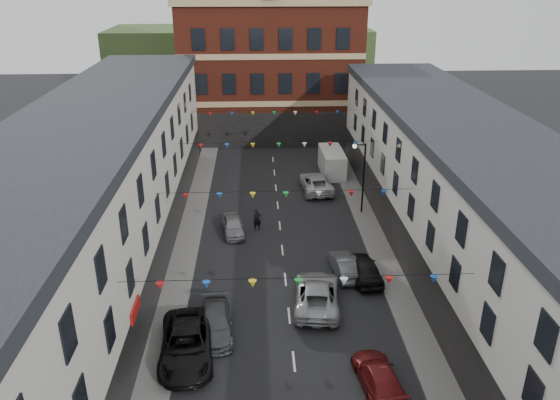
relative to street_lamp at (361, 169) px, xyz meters
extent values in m
plane|color=black|center=(-6.55, -14.00, -3.90)|extent=(160.00, 160.00, 0.00)
cube|color=#605E5B|center=(-13.45, -12.00, -3.83)|extent=(1.80, 64.00, 0.15)
cube|color=#605E5B|center=(0.35, -12.00, -3.83)|extent=(1.80, 64.00, 0.15)
cube|color=beige|center=(-18.35, -13.00, 1.10)|extent=(8.00, 56.00, 10.00)
cube|color=black|center=(-18.35, -13.00, 6.45)|extent=(8.40, 56.00, 0.70)
cube|color=black|center=(-14.30, -13.00, -2.30)|extent=(0.12, 56.00, 3.20)
cube|color=beige|center=(5.25, -13.00, 0.60)|extent=(8.00, 56.00, 9.00)
cube|color=black|center=(5.25, -13.00, 5.45)|extent=(8.40, 56.00, 0.70)
cube|color=black|center=(1.20, -13.00, -2.30)|extent=(0.12, 56.00, 3.20)
cube|color=maroon|center=(-6.55, 24.00, 3.60)|extent=(20.00, 12.00, 15.00)
cube|color=maroon|center=(-14.05, 21.00, 8.10)|extent=(5.00, 5.00, 24.00)
cube|color=#355025|center=(-10.55, 48.00, 1.10)|extent=(40.00, 14.00, 10.00)
cylinder|color=black|center=(0.25, 0.00, -0.90)|extent=(0.14, 0.14, 6.00)
cylinder|color=black|center=(-0.15, 0.00, 2.00)|extent=(0.90, 0.10, 0.10)
sphere|color=beige|center=(-0.60, 0.00, 1.90)|extent=(0.36, 0.36, 0.36)
imported|color=black|center=(-12.05, -17.37, -3.10)|extent=(3.08, 5.99, 1.62)
imported|color=#3D4144|center=(-10.70, -15.41, -3.25)|extent=(2.13, 4.63, 1.31)
imported|color=gray|center=(-10.15, -3.15, -3.26)|extent=(2.03, 3.98, 1.30)
imported|color=maroon|center=(-2.64, -20.04, -3.27)|extent=(2.24, 4.54, 1.27)
imported|color=black|center=(-1.47, -10.11, -3.16)|extent=(2.12, 4.50, 1.49)
imported|color=#575B60|center=(-2.63, -9.48, -3.25)|extent=(1.86, 4.12, 1.31)
imported|color=silver|center=(-2.95, 5.16, -3.13)|extent=(2.91, 5.69, 1.54)
imported|color=#A2A5A9|center=(-4.84, -12.98, -3.12)|extent=(3.18, 5.87, 1.56)
cube|color=silver|center=(-0.95, 9.57, -2.73)|extent=(2.15, 5.33, 2.34)
imported|color=black|center=(-8.31, -2.63, -3.04)|extent=(0.72, 0.56, 1.74)
camera|label=1|loc=(-8.28, -40.43, 14.74)|focal=35.00mm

